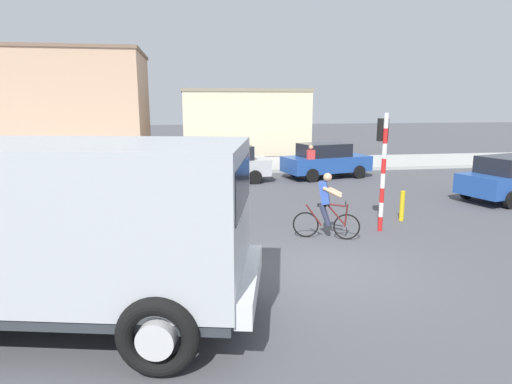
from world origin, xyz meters
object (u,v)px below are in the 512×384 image
(pedestrian_near_kerb, at_px, (311,163))
(bollard_far, at_px, (382,196))
(bollard_near, at_px, (402,206))
(car_far_side, at_px, (224,163))
(truck_foreground, at_px, (76,223))
(traffic_light_pole, at_px, (383,156))
(cyclist, at_px, (326,206))
(car_red_near, at_px, (326,160))

(pedestrian_near_kerb, bearing_deg, bollard_far, -80.42)
(bollard_near, bearing_deg, car_far_side, 122.68)
(truck_foreground, relative_size, bollard_near, 6.46)
(traffic_light_pole, bearing_deg, car_far_side, 113.93)
(bollard_near, relative_size, bollard_far, 1.00)
(truck_foreground, xyz_separation_m, cyclist, (5.19, 3.72, -0.80))
(car_red_near, xyz_separation_m, bollard_far, (-0.09, -6.30, -0.37))
(cyclist, xyz_separation_m, bollard_near, (2.78, 1.32, -0.41))
(car_red_near, bearing_deg, bollard_near, -90.67)
(truck_foreground, bearing_deg, cyclist, 35.64)
(truck_foreground, height_order, cyclist, truck_foreground)
(cyclist, height_order, pedestrian_near_kerb, cyclist)
(cyclist, relative_size, traffic_light_pole, 0.54)
(bollard_far, bearing_deg, traffic_light_pole, -115.92)
(traffic_light_pole, bearing_deg, car_red_near, 82.19)
(bollard_far, bearing_deg, bollard_near, -90.00)
(car_red_near, relative_size, pedestrian_near_kerb, 2.65)
(cyclist, relative_size, pedestrian_near_kerb, 1.06)
(cyclist, distance_m, car_far_side, 8.82)
(car_far_side, distance_m, bollard_far, 7.53)
(truck_foreground, xyz_separation_m, car_red_near, (8.06, 12.74, -0.85))
(cyclist, bearing_deg, bollard_far, 44.39)
(pedestrian_near_kerb, height_order, bollard_far, pedestrian_near_kerb)
(cyclist, xyz_separation_m, bollard_far, (2.78, 2.72, -0.41))
(car_far_side, bearing_deg, car_red_near, 4.86)
(cyclist, bearing_deg, bollard_near, 25.40)
(truck_foreground, relative_size, traffic_light_pole, 1.82)
(traffic_light_pole, distance_m, car_red_near, 8.69)
(car_red_near, distance_m, bollard_far, 6.31)
(cyclist, relative_size, bollard_near, 1.91)
(bollard_far, bearing_deg, car_red_near, 89.18)
(cyclist, bearing_deg, car_far_side, 102.45)
(traffic_light_pole, bearing_deg, truck_foreground, -148.50)
(pedestrian_near_kerb, distance_m, bollard_near, 6.81)
(bollard_near, bearing_deg, bollard_far, 90.00)
(car_far_side, xyz_separation_m, bollard_far, (4.68, -5.89, -0.37))
(bollard_near, bearing_deg, cyclist, -154.60)
(traffic_light_pole, xyz_separation_m, pedestrian_near_kerb, (0.18, 7.56, -1.22))
(car_far_side, bearing_deg, traffic_light_pole, -66.07)
(traffic_light_pole, height_order, car_red_near, traffic_light_pole)
(truck_foreground, bearing_deg, bollard_far, 38.95)
(car_far_side, xyz_separation_m, pedestrian_near_kerb, (3.78, -0.55, 0.03))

